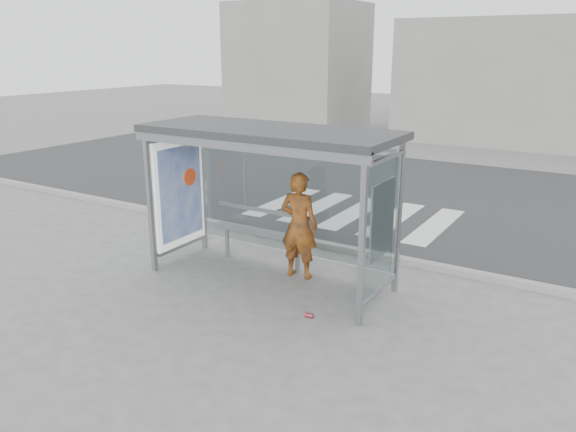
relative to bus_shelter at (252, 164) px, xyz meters
The scene contains 10 objects.
ground 2.02m from the bus_shelter, ahead, with size 80.00×80.00×0.00m, color #60605D.
road 7.22m from the bus_shelter, 86.94° to the left, with size 30.00×10.00×0.01m, color #2E2E31.
curb 2.72m from the bus_shelter, 78.88° to the left, with size 30.00×0.18×0.12m, color gray.
crosswalk 4.86m from the bus_shelter, 91.66° to the left, with size 4.55×3.00×0.00m.
bus_shelter is the anchor object (origin of this frame).
building_left 20.38m from the bus_shelter, 118.23° to the left, with size 6.00×5.00×6.00m, color gray.
building_center 17.95m from the bus_shelter, 88.81° to the left, with size 8.00×5.00×5.00m, color gray.
person 1.32m from the bus_shelter, 26.70° to the left, with size 0.68×0.45×1.86m, color #DF4915.
bench 1.48m from the bus_shelter, 109.43° to the left, with size 2.01×0.25×1.04m.
soda_can 2.71m from the bus_shelter, 29.50° to the right, with size 0.07×0.07×0.13m, color #C33952.
Camera 1 is at (4.93, -7.46, 3.84)m, focal length 35.00 mm.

